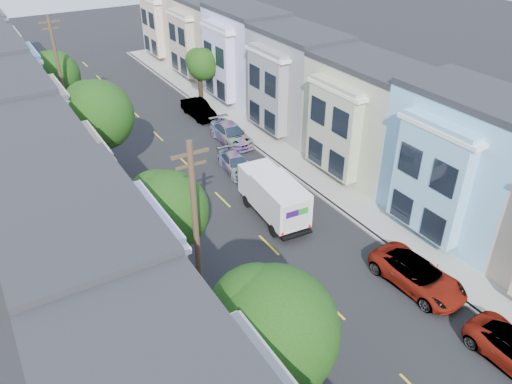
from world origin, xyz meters
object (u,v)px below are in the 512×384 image
at_px(fedex_truck, 273,196).
at_px(parked_right_b, 418,275).
at_px(parked_left_d, 145,200).
at_px(utility_pole_far, 61,78).
at_px(tree_d, 96,116).
at_px(parked_right_c, 231,134).
at_px(lead_sedan, 235,164).
at_px(tree_far_r, 202,65).
at_px(tree_e, 54,76).
at_px(tree_b, 271,332).
at_px(utility_pole_near, 197,245).
at_px(parked_right_d, 199,109).
at_px(tree_c, 166,212).
at_px(parked_left_c, 257,345).

distance_m(fedex_truck, parked_right_b, 10.12).
height_order(fedex_truck, parked_left_d, fedex_truck).
xyz_separation_m(utility_pole_far, parked_left_d, (1.40, -14.33, -4.45)).
bearing_deg(fedex_truck, tree_d, 137.39).
relative_size(tree_d, parked_right_c, 1.60).
height_order(fedex_truck, lead_sedan, fedex_truck).
distance_m(tree_d, tree_far_r, 17.81).
relative_size(tree_e, parked_right_b, 1.22).
xyz_separation_m(tree_b, tree_d, (-0.00, 21.28, 0.36)).
bearing_deg(utility_pole_far, parked_left_d, -84.42).
xyz_separation_m(tree_b, utility_pole_far, (0.00, 31.97, -0.14)).
xyz_separation_m(tree_e, tree_far_r, (13.20, -2.07, -0.59)).
bearing_deg(fedex_truck, lead_sedan, 86.91).
xyz_separation_m(tree_e, utility_pole_near, (0.00, -29.20, 0.72)).
xyz_separation_m(tree_d, tree_e, (0.00, 13.89, -1.22)).
bearing_deg(parked_right_c, parked_right_d, 91.41).
bearing_deg(tree_c, parked_right_d, 61.28).
height_order(fedex_truck, parked_right_d, fedex_truck).
bearing_deg(parked_right_d, tree_b, -111.56).
distance_m(lead_sedan, parked_left_c, 17.64).
height_order(tree_far_r, parked_right_d, tree_far_r).
bearing_deg(parked_left_d, parked_right_b, -53.35).
bearing_deg(fedex_truck, parked_right_c, 79.51).
bearing_deg(lead_sedan, tree_b, -108.15).
bearing_deg(utility_pole_near, tree_d, 90.01).
bearing_deg(parked_left_c, parked_right_c, 67.72).
relative_size(parked_right_c, parked_right_d, 1.09).
bearing_deg(parked_right_d, tree_c, -119.84).
bearing_deg(utility_pole_far, fedex_truck, -67.16).
relative_size(tree_b, utility_pole_near, 0.77).
xyz_separation_m(tree_far_r, parked_right_b, (-1.99, -30.26, -3.08)).
distance_m(lead_sedan, parked_right_d, 11.13).
distance_m(tree_far_r, utility_pole_far, 13.31).
height_order(tree_e, parked_right_c, tree_e).
distance_m(tree_far_r, lead_sedan, 14.92).
xyz_separation_m(tree_d, parked_right_d, (11.20, 8.76, -4.88)).
bearing_deg(tree_d, fedex_truck, -47.01).
xyz_separation_m(lead_sedan, parked_right_b, (2.12, -16.28, 0.13)).
distance_m(utility_pole_far, fedex_truck, 21.45).
xyz_separation_m(parked_left_c, parked_right_d, (9.80, 26.81, 0.09)).
bearing_deg(parked_right_c, lead_sedan, -113.29).
distance_m(utility_pole_far, parked_left_c, 29.11).
height_order(tree_b, utility_pole_far, utility_pole_far).
bearing_deg(tree_b, utility_pole_far, 90.00).
bearing_deg(tree_c, parked_left_d, 80.09).
xyz_separation_m(tree_far_r, parked_left_c, (-11.79, -29.86, -3.16)).
bearing_deg(lead_sedan, parked_right_b, -75.34).
height_order(utility_pole_near, parked_left_c, utility_pole_near).
distance_m(tree_e, lead_sedan, 18.83).
distance_m(tree_c, parked_left_d, 9.12).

